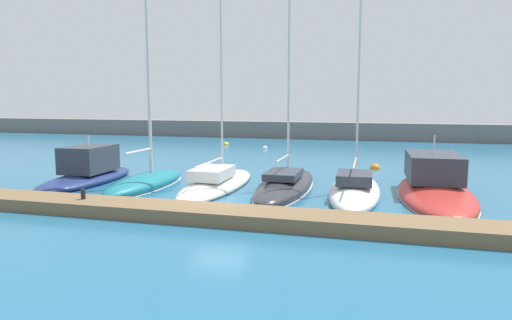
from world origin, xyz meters
The scene contains 13 objects.
ground_plane centered at (0.00, 0.00, 0.00)m, with size 120.00×120.00×0.00m, color #236084.
dock_pier centered at (0.00, -2.14, 0.27)m, with size 27.10×2.02×0.53m, color brown.
breakwater_seawall centered at (0.00, 38.47, 1.03)m, with size 108.00×3.04×2.06m, color slate.
motorboat_navy_nearest centered at (-9.71, 4.08, 0.66)m, with size 3.04×8.53×3.01m.
sailboat_teal_second centered at (-5.63, 3.54, 0.33)m, with size 2.32×7.75×12.47m.
sailboat_ivory_third centered at (-1.78, 4.51, 0.22)m, with size 2.79×9.86×14.78m.
sailboat_charcoal_fourth centered at (2.05, 4.85, 0.31)m, with size 2.75×9.97×15.21m.
sailboat_white_fifth centered at (5.76, 4.26, 0.32)m, with size 2.73×9.12×14.73m.
motorboat_red_sixth centered at (9.65, 5.25, 0.51)m, with size 3.89×10.71×3.38m.
mooring_buoy_orange centered at (6.58, 14.01, 0.00)m, with size 0.73×0.73×0.73m, color orange.
mooring_buoy_white centered at (-4.32, 25.07, 0.00)m, with size 0.53×0.53×0.53m, color white.
mooring_buoy_yellow centered at (-9.28, 27.52, 0.00)m, with size 0.66×0.66×0.66m, color yellow.
dock_bollard centered at (-5.54, -2.14, 0.75)m, with size 0.20×0.20×0.44m, color black.
Camera 1 is at (7.05, -19.16, 4.88)m, focal length 32.27 mm.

